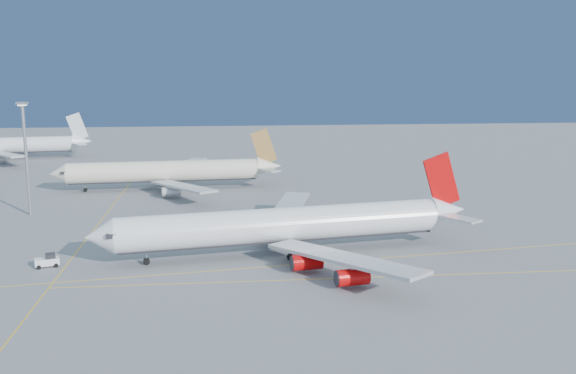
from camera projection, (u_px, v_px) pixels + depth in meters
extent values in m
plane|color=slate|center=(298.00, 254.00, 115.23)|extent=(500.00, 500.00, 0.00)
cube|color=#F4B10D|center=(340.00, 278.00, 102.05)|extent=(90.00, 0.18, 0.02)
cube|color=#F4B10D|center=(303.00, 264.00, 109.37)|extent=(118.86, 16.88, 0.02)
cube|color=#F4B10D|center=(101.00, 220.00, 140.56)|extent=(0.18, 140.00, 0.02)
cylinder|color=white|center=(282.00, 225.00, 114.38)|extent=(58.56, 15.75, 6.05)
cone|color=white|center=(99.00, 237.00, 106.12)|extent=(5.64, 6.75, 6.05)
cone|color=white|center=(447.00, 210.00, 122.87)|extent=(8.16, 6.89, 5.74)
cube|color=black|center=(111.00, 232.00, 106.52)|extent=(2.61, 5.94, 0.73)
cube|color=#B7B7BC|center=(343.00, 258.00, 100.05)|extent=(21.98, 27.69, 0.57)
cube|color=#B7B7BC|center=(286.00, 211.00, 132.10)|extent=(13.66, 30.52, 0.57)
cube|color=#BC0808|center=(441.00, 181.00, 121.37)|extent=(7.98, 1.81, 11.03)
cylinder|color=gray|center=(146.00, 255.00, 108.78)|extent=(0.25, 0.25, 2.40)
cylinder|color=black|center=(147.00, 261.00, 109.00)|extent=(1.25, 0.91, 1.15)
cylinder|color=gray|center=(294.00, 250.00, 111.28)|extent=(0.33, 0.33, 2.40)
cylinder|color=black|center=(294.00, 257.00, 111.51)|extent=(1.29, 1.12, 1.15)
cylinder|color=gray|center=(282.00, 238.00, 119.38)|extent=(0.33, 0.33, 2.40)
cylinder|color=black|center=(282.00, 244.00, 119.60)|extent=(1.29, 1.12, 1.15)
cylinder|color=#BC0808|center=(307.00, 262.00, 104.46)|extent=(5.37, 3.41, 2.61)
cylinder|color=#BC0808|center=(352.00, 277.00, 97.03)|extent=(5.37, 3.41, 2.61)
cylinder|color=#BC0808|center=(272.00, 228.00, 126.21)|extent=(5.37, 3.41, 2.61)
cylinder|color=#BC0808|center=(282.00, 217.00, 135.95)|extent=(5.37, 3.41, 2.61)
cylinder|color=beige|center=(164.00, 171.00, 174.43)|extent=(51.23, 9.27, 5.59)
cone|color=beige|center=(58.00, 174.00, 169.71)|extent=(4.80, 5.89, 5.59)
cone|color=beige|center=(269.00, 166.00, 179.25)|extent=(7.23, 5.79, 5.31)
cube|color=black|center=(65.00, 172.00, 169.92)|extent=(1.95, 5.41, 0.69)
cube|color=#B7B7BC|center=(183.00, 186.00, 160.63)|extent=(18.15, 26.26, 0.54)
cube|color=#B7B7BC|center=(181.00, 167.00, 190.42)|extent=(14.89, 27.35, 0.54)
cube|color=#A2753C|center=(264.00, 147.00, 177.98)|extent=(7.55, 0.99, 10.37)
cylinder|color=gray|center=(85.00, 186.00, 171.49)|extent=(0.24, 0.24, 2.25)
cylinder|color=black|center=(85.00, 190.00, 171.70)|extent=(1.13, 0.76, 1.08)
cylinder|color=gray|center=(168.00, 186.00, 171.39)|extent=(0.31, 0.31, 2.25)
cylinder|color=black|center=(168.00, 190.00, 171.60)|extent=(1.14, 0.96, 1.08)
cylinder|color=gray|center=(168.00, 181.00, 179.07)|extent=(0.31, 0.31, 2.25)
cylinder|color=black|center=(168.00, 185.00, 179.28)|extent=(1.14, 0.96, 1.08)
cylinder|color=#B7B7BC|center=(171.00, 192.00, 163.15)|extent=(4.87, 2.79, 2.45)
cylinder|color=#B7B7BC|center=(172.00, 175.00, 187.63)|extent=(4.87, 2.79, 2.45)
cylinder|color=white|center=(0.00, 145.00, 230.53)|extent=(49.91, 12.16, 5.56)
cone|color=white|center=(82.00, 142.00, 236.92)|extent=(7.59, 6.16, 5.28)
cube|color=#B7B7BC|center=(6.00, 155.00, 217.48)|extent=(19.12, 25.12, 0.55)
cube|color=#B7B7BC|center=(21.00, 144.00, 246.25)|extent=(13.26, 27.04, 0.55)
cube|color=silver|center=(77.00, 127.00, 235.55)|extent=(7.62, 1.47, 10.50)
cylinder|color=gray|center=(2.00, 156.00, 227.60)|extent=(0.32, 0.32, 2.28)
cylinder|color=black|center=(2.00, 159.00, 227.81)|extent=(1.20, 1.03, 1.09)
cylinder|color=gray|center=(6.00, 153.00, 235.18)|extent=(0.32, 0.32, 2.28)
cylinder|color=black|center=(6.00, 156.00, 235.39)|extent=(1.20, 1.03, 1.09)
cylinder|color=#B7B7BC|center=(0.00, 159.00, 219.74)|extent=(5.05, 3.10, 2.48)
cylinder|color=#B7B7BC|center=(12.00, 150.00, 243.39)|extent=(5.05, 3.10, 2.48)
cube|color=white|center=(47.00, 262.00, 107.86)|extent=(4.31, 3.02, 1.17)
cube|color=black|center=(50.00, 256.00, 107.92)|extent=(1.98, 2.05, 0.88)
cylinder|color=black|center=(39.00, 267.00, 106.51)|extent=(0.75, 0.53, 0.68)
cylinder|color=black|center=(38.00, 264.00, 108.36)|extent=(0.75, 0.53, 0.68)
cylinder|color=black|center=(56.00, 265.00, 107.56)|extent=(0.75, 0.53, 0.68)
cylinder|color=black|center=(55.00, 262.00, 109.41)|extent=(0.75, 0.53, 0.68)
cylinder|color=gray|center=(26.00, 160.00, 143.12)|extent=(0.70, 0.70, 24.97)
cube|color=gray|center=(22.00, 103.00, 140.75)|extent=(2.20, 2.20, 0.50)
cube|color=white|center=(22.00, 105.00, 140.82)|extent=(1.60, 1.60, 0.25)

